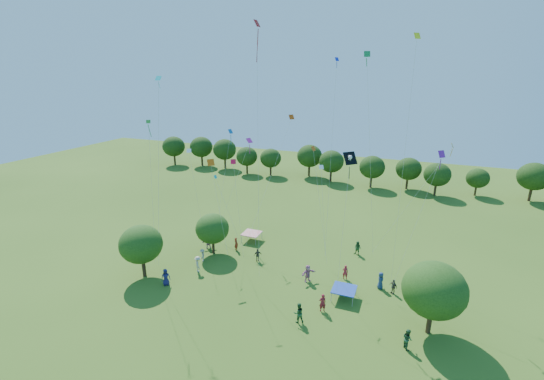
# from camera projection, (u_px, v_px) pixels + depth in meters

# --- Properties ---
(near_tree_west) EXTENTS (4.45, 4.45, 5.77)m
(near_tree_west) POSITION_uv_depth(u_px,v_px,m) (141.00, 244.00, 37.82)
(near_tree_west) COLOR #422B19
(near_tree_west) RESTS_ON ground
(near_tree_north) EXTENTS (3.96, 3.96, 5.01)m
(near_tree_north) POSITION_uv_depth(u_px,v_px,m) (212.00, 229.00, 42.90)
(near_tree_north) COLOR #422B19
(near_tree_north) RESTS_ON ground
(near_tree_east) EXTENTS (5.08, 5.08, 6.40)m
(near_tree_east) POSITION_uv_depth(u_px,v_px,m) (434.00, 290.00, 29.25)
(near_tree_east) COLOR #422B19
(near_tree_east) RESTS_ON ground
(treeline) EXTENTS (88.01, 8.77, 6.77)m
(treeline) POSITION_uv_depth(u_px,v_px,m) (342.00, 162.00, 71.11)
(treeline) COLOR #422B19
(treeline) RESTS_ON ground
(tent_red_stripe) EXTENTS (2.20, 2.20, 1.10)m
(tent_red_stripe) POSITION_uv_depth(u_px,v_px,m) (252.00, 233.00, 46.82)
(tent_red_stripe) COLOR red
(tent_red_stripe) RESTS_ON ground
(tent_blue) EXTENTS (2.20, 2.20, 1.10)m
(tent_blue) POSITION_uv_depth(u_px,v_px,m) (344.00, 289.00, 34.74)
(tent_blue) COLOR #173A99
(tent_blue) RESTS_ON ground
(crowd_person_0) EXTENTS (0.63, 0.84, 1.51)m
(crowd_person_0) POSITION_uv_depth(u_px,v_px,m) (204.00, 232.00, 47.81)
(crowd_person_0) COLOR navy
(crowd_person_0) RESTS_ON ground
(crowd_person_1) EXTENTS (0.74, 0.65, 1.67)m
(crowd_person_1) POSITION_uv_depth(u_px,v_px,m) (236.00, 244.00, 44.35)
(crowd_person_1) COLOR maroon
(crowd_person_1) RESTS_ON ground
(crowd_person_2) EXTENTS (0.94, 0.66, 1.73)m
(crowd_person_2) POSITION_uv_depth(u_px,v_px,m) (358.00, 248.00, 43.22)
(crowd_person_2) COLOR #225129
(crowd_person_2) RESTS_ON ground
(crowd_person_3) EXTENTS (1.21, 1.24, 1.83)m
(crowd_person_3) POSITION_uv_depth(u_px,v_px,m) (198.00, 264.00, 39.53)
(crowd_person_3) COLOR #C1B79A
(crowd_person_3) RESTS_ON ground
(crowd_person_4) EXTENTS (0.98, 0.87, 1.56)m
(crowd_person_4) POSITION_uv_depth(u_px,v_px,m) (258.00, 255.00, 41.78)
(crowd_person_4) COLOR #423A35
(crowd_person_4) RESTS_ON ground
(crowd_person_5) EXTENTS (1.60, 1.46, 1.72)m
(crowd_person_5) POSITION_uv_depth(u_px,v_px,m) (208.00, 241.00, 44.95)
(crowd_person_5) COLOR #7E4C82
(crowd_person_5) RESTS_ON ground
(crowd_person_6) EXTENTS (0.98, 0.95, 1.80)m
(crowd_person_6) POSITION_uv_depth(u_px,v_px,m) (166.00, 277.00, 37.05)
(crowd_person_6) COLOR #1C1B50
(crowd_person_6) RESTS_ON ground
(crowd_person_7) EXTENTS (0.79, 0.72, 1.78)m
(crowd_person_7) POSITION_uv_depth(u_px,v_px,m) (322.00, 303.00, 32.97)
(crowd_person_7) COLOR maroon
(crowd_person_7) RESTS_ON ground
(crowd_person_8) EXTENTS (0.83, 0.96, 1.72)m
(crowd_person_8) POSITION_uv_depth(u_px,v_px,m) (407.00, 339.00, 28.55)
(crowd_person_8) COLOR #214D2E
(crowd_person_8) RESTS_ON ground
(crowd_person_9) EXTENTS (0.79, 1.08, 1.51)m
(crowd_person_9) POSITION_uv_depth(u_px,v_px,m) (202.00, 255.00, 41.79)
(crowd_person_9) COLOR #ACA38A
(crowd_person_9) RESTS_ON ground
(crowd_person_10) EXTENTS (0.96, 0.86, 1.52)m
(crowd_person_10) POSITION_uv_depth(u_px,v_px,m) (393.00, 286.00, 35.68)
(crowd_person_10) COLOR #3B342F
(crowd_person_10) RESTS_ON ground
(crowd_person_11) EXTENTS (1.55, 1.76, 1.86)m
(crowd_person_11) POSITION_uv_depth(u_px,v_px,m) (308.00, 273.00, 37.69)
(crowd_person_11) COLOR #AA638A
(crowd_person_11) RESTS_ON ground
(crowd_person_12) EXTENTS (0.58, 0.93, 1.78)m
(crowd_person_12) POSITION_uv_depth(u_px,v_px,m) (381.00, 280.00, 36.48)
(crowd_person_12) COLOR navy
(crowd_person_12) RESTS_ON ground
(crowd_person_13) EXTENTS (0.66, 0.49, 1.60)m
(crowd_person_13) POSITION_uv_depth(u_px,v_px,m) (345.00, 272.00, 38.17)
(crowd_person_13) COLOR maroon
(crowd_person_13) RESTS_ON ground
(crowd_person_14) EXTENTS (1.04, 0.92, 1.86)m
(crowd_person_14) POSITION_uv_depth(u_px,v_px,m) (299.00, 313.00, 31.50)
(crowd_person_14) COLOR #214F28
(crowd_person_14) RESTS_ON ground
(pirate_kite) EXTENTS (1.31, 4.11, 12.84)m
(pirate_kite) POSITION_uv_depth(u_px,v_px,m) (350.00, 161.00, 31.83)
(pirate_kite) COLOR black
(red_high_kite) EXTENTS (2.10, 4.79, 24.16)m
(red_high_kite) POSITION_uv_depth(u_px,v_px,m) (257.00, 75.00, 34.31)
(red_high_kite) COLOR red
(small_kite_0) EXTENTS (2.20, 0.56, 12.56)m
(small_kite_0) POSITION_uv_depth(u_px,v_px,m) (317.00, 176.00, 36.49)
(small_kite_0) COLOR #F0550E
(small_kite_1) EXTENTS (3.34, 7.81, 14.72)m
(small_kite_1) POSITION_uv_depth(u_px,v_px,m) (282.00, 143.00, 42.94)
(small_kite_1) COLOR #DD440B
(small_kite_2) EXTENTS (6.72, 0.55, 12.96)m
(small_kite_2) POSITION_uv_depth(u_px,v_px,m) (433.00, 172.00, 36.61)
(small_kite_2) COLOR orange
(small_kite_3) EXTENTS (2.38, 2.29, 21.37)m
(small_kite_3) POSITION_uv_depth(u_px,v_px,m) (369.00, 110.00, 35.20)
(small_kite_3) COLOR #167C3A
(small_kite_4) EXTENTS (0.47, 4.89, 12.44)m
(small_kite_4) POSITION_uv_depth(u_px,v_px,m) (228.00, 147.00, 47.48)
(small_kite_4) COLOR #1163B3
(small_kite_5) EXTENTS (3.19, 3.78, 12.81)m
(small_kite_5) POSITION_uv_depth(u_px,v_px,m) (434.00, 175.00, 32.98)
(small_kite_5) COLOR purple
(small_kite_6) EXTENTS (1.15, 3.29, 11.20)m
(small_kite_6) POSITION_uv_depth(u_px,v_px,m) (192.00, 169.00, 42.64)
(small_kite_6) COLOR white
(small_kite_7) EXTENTS (3.10, 0.45, 8.50)m
(small_kite_7) POSITION_uv_depth(u_px,v_px,m) (222.00, 194.00, 41.22)
(small_kite_7) COLOR #0CBDC2
(small_kite_8) EXTENTS (0.57, 2.25, 11.58)m
(small_kite_8) POSITION_uv_depth(u_px,v_px,m) (236.00, 185.00, 35.89)
(small_kite_8) COLOR #F50E33
(small_kite_9) EXTENTS (2.75, 1.67, 10.49)m
(small_kite_9) POSITION_uv_depth(u_px,v_px,m) (213.00, 173.00, 39.71)
(small_kite_9) COLOR #EB560C
(small_kite_10) EXTENTS (0.53, 2.45, 22.22)m
(small_kite_10) POSITION_uv_depth(u_px,v_px,m) (407.00, 127.00, 28.65)
(small_kite_10) COLOR yellow
(small_kite_11) EXTENTS (1.53, 0.58, 15.31)m
(small_kite_11) POSITION_uv_depth(u_px,v_px,m) (151.00, 164.00, 35.02)
(small_kite_11) COLOR #157820
(small_kite_12) EXTENTS (1.02, 4.88, 21.02)m
(small_kite_12) POSITION_uv_depth(u_px,v_px,m) (333.00, 122.00, 39.14)
(small_kite_12) COLOR #152BDA
(small_kite_13) EXTENTS (4.38, 2.08, 11.98)m
(small_kite_13) POSITION_uv_depth(u_px,v_px,m) (245.00, 154.00, 44.02)
(small_kite_13) COLOR #AD1C8A
(small_kite_14) EXTENTS (1.58, 1.75, 9.92)m
(small_kite_14) POSITION_uv_depth(u_px,v_px,m) (322.00, 185.00, 39.61)
(small_kite_14) COLOR white
(small_kite_15) EXTENTS (0.61, 2.99, 19.18)m
(small_kite_15) POSITION_uv_depth(u_px,v_px,m) (158.00, 125.00, 36.02)
(small_kite_15) COLOR #0DC1C4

